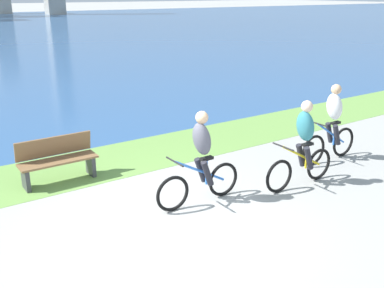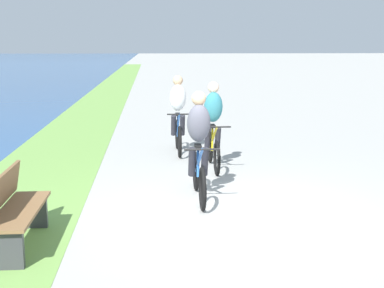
{
  "view_description": "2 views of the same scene",
  "coord_description": "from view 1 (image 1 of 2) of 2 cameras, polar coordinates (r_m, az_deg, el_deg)",
  "views": [
    {
      "loc": [
        -3.3,
        -5.53,
        3.58
      ],
      "look_at": [
        0.73,
        0.43,
        1.11
      ],
      "focal_mm": 41.66,
      "sensor_mm": 36.0,
      "label": 1
    },
    {
      "loc": [
        -6.95,
        1.1,
        2.37
      ],
      "look_at": [
        0.7,
        0.48,
        0.91
      ],
      "focal_mm": 48.66,
      "sensor_mm": 36.0,
      "label": 2
    }
  ],
  "objects": [
    {
      "name": "cyclist_trailing",
      "position": [
        8.69,
        14.04,
        -0.06
      ],
      "size": [
        1.74,
        0.52,
        1.69
      ],
      "color": "black",
      "rests_on": "ground"
    },
    {
      "name": "ground_plane",
      "position": [
        7.37,
        -2.9,
        -10.17
      ],
      "size": [
        300.0,
        300.0,
        0.0
      ],
      "primitive_type": "plane",
      "color": "#9E9E99"
    },
    {
      "name": "cyclist_distant_rear",
      "position": [
        10.2,
        17.5,
        2.47
      ],
      "size": [
        1.67,
        0.52,
        1.72
      ],
      "color": "black",
      "rests_on": "ground"
    },
    {
      "name": "bench_far_along_path",
      "position": [
        9.14,
        -16.85,
        -1.95
      ],
      "size": [
        1.5,
        0.47,
        0.9
      ],
      "color": "brown",
      "rests_on": "ground"
    },
    {
      "name": "cyclist_lead",
      "position": [
        7.72,
        1.14,
        -1.89
      ],
      "size": [
        1.73,
        0.52,
        1.68
      ],
      "color": "black",
      "rests_on": "ground"
    },
    {
      "name": "grass_strip_bayside",
      "position": [
        9.96,
        -12.39,
        -2.58
      ],
      "size": [
        120.0,
        2.09,
        0.01
      ],
      "primitive_type": "cube",
      "color": "#6B9947",
      "rests_on": "ground"
    }
  ]
}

